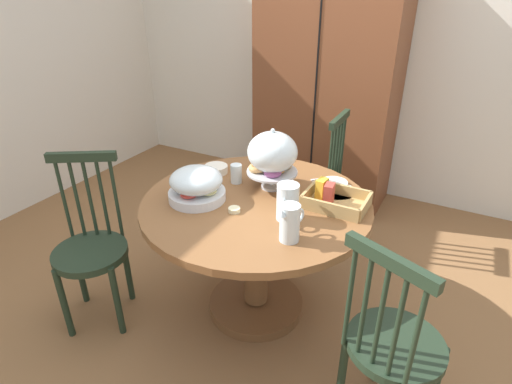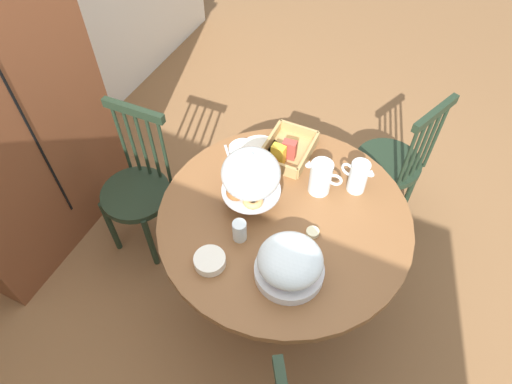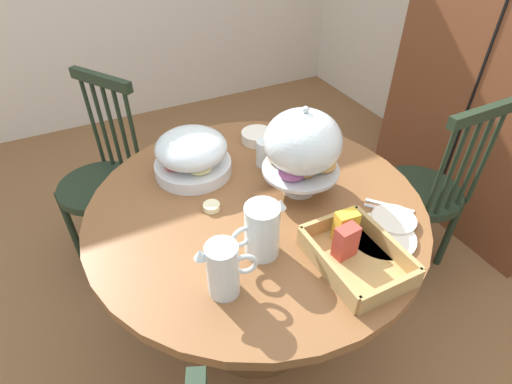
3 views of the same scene
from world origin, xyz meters
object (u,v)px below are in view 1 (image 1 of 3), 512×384
at_px(wooden_armoire, 328,87).
at_px(windsor_chair_facing_door, 316,183).
at_px(pastry_stand_with_dome, 272,155).
at_px(china_plate_large, 336,191).
at_px(windsor_chair_by_cabinet, 392,347).
at_px(china_plate_small, 334,182).
at_px(cereal_basket, 333,199).
at_px(cereal_bowl, 216,169).
at_px(dining_table, 256,234).
at_px(windsor_chair_near_window, 91,250).
at_px(fruit_platter_covered, 196,185).
at_px(butter_dish, 234,210).
at_px(orange_juice_pitcher, 290,224).
at_px(milk_pitcher, 288,204).
at_px(drinking_glass, 236,174).

relative_size(wooden_armoire, windsor_chair_facing_door, 2.01).
height_order(pastry_stand_with_dome, china_plate_large, pastry_stand_with_dome).
relative_size(windsor_chair_by_cabinet, china_plate_small, 6.50).
height_order(wooden_armoire, cereal_basket, wooden_armoire).
distance_m(china_plate_large, cereal_bowl, 0.72).
bearing_deg(dining_table, windsor_chair_near_window, -149.04).
distance_m(pastry_stand_with_dome, cereal_bowl, 0.42).
height_order(windsor_chair_facing_door, pastry_stand_with_dome, pastry_stand_with_dome).
bearing_deg(windsor_chair_facing_door, wooden_armoire, 105.73).
relative_size(fruit_platter_covered, butter_dish, 5.00).
height_order(windsor_chair_facing_door, orange_juice_pitcher, windsor_chair_facing_door).
bearing_deg(orange_juice_pitcher, wooden_armoire, 104.96).
distance_m(milk_pitcher, china_plate_small, 0.47).
bearing_deg(fruit_platter_covered, china_plate_large, 34.38).
height_order(milk_pitcher, cereal_bowl, milk_pitcher).
relative_size(windsor_chair_near_window, china_plate_small, 6.50).
height_order(pastry_stand_with_dome, cereal_bowl, pastry_stand_with_dome).
bearing_deg(china_plate_small, pastry_stand_with_dome, -147.31).
bearing_deg(pastry_stand_with_dome, windsor_chair_near_window, -140.51).
distance_m(cereal_basket, china_plate_small, 0.24).
distance_m(windsor_chair_by_cabinet, pastry_stand_with_dome, 1.10).
bearing_deg(china_plate_large, pastry_stand_with_dome, -161.90).
distance_m(windsor_chair_near_window, windsor_chair_facing_door, 1.58).
height_order(china_plate_small, cereal_bowl, cereal_bowl).
distance_m(dining_table, china_plate_small, 0.53).
bearing_deg(cereal_basket, china_plate_small, 107.14).
distance_m(cereal_basket, drinking_glass, 0.57).
height_order(drinking_glass, butter_dish, drinking_glass).
xyz_separation_m(windsor_chair_facing_door, butter_dish, (-0.04, -1.06, 0.30)).
bearing_deg(windsor_chair_by_cabinet, butter_dish, 166.04).
xyz_separation_m(china_plate_small, cereal_bowl, (-0.68, -0.17, 0.01)).
distance_m(dining_table, drinking_glass, 0.36).
relative_size(fruit_platter_covered, china_plate_large, 1.36).
relative_size(china_plate_large, butter_dish, 3.67).
xyz_separation_m(wooden_armoire, windsor_chair_by_cabinet, (1.01, -1.95, -0.53)).
height_order(pastry_stand_with_dome, butter_dish, pastry_stand_with_dome).
xyz_separation_m(fruit_platter_covered, orange_juice_pitcher, (0.58, -0.12, -0.00)).
xyz_separation_m(wooden_armoire, dining_table, (0.18, -1.58, -0.45)).
xyz_separation_m(windsor_chair_facing_door, orange_juice_pitcher, (0.30, -1.16, 0.37)).
bearing_deg(drinking_glass, orange_juice_pitcher, -37.62).
height_order(orange_juice_pitcher, butter_dish, orange_juice_pitcher).
distance_m(windsor_chair_near_window, china_plate_small, 1.40).
xyz_separation_m(windsor_chair_near_window, milk_pitcher, (1.00, 0.38, 0.37)).
height_order(fruit_platter_covered, china_plate_large, fruit_platter_covered).
relative_size(windsor_chair_by_cabinet, orange_juice_pitcher, 5.49).
bearing_deg(cereal_basket, windsor_chair_near_window, -152.06).
bearing_deg(pastry_stand_with_dome, drinking_glass, -168.89).
height_order(cereal_bowl, drinking_glass, drinking_glass).
relative_size(cereal_basket, china_plate_small, 2.11).
height_order(windsor_chair_near_window, milk_pitcher, windsor_chair_near_window).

